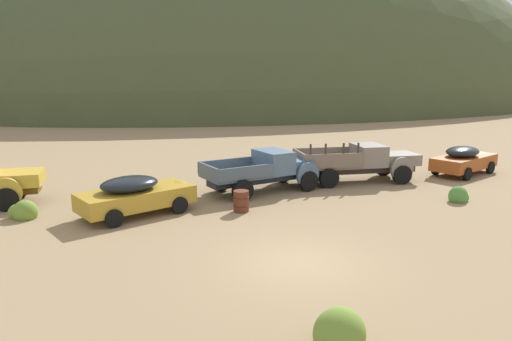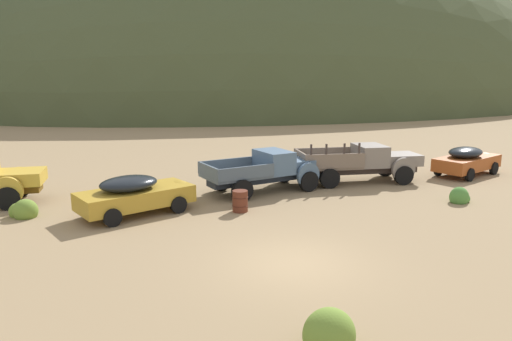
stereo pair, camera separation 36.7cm
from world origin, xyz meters
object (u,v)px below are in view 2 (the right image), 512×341
Objects in this scene: car_mustard at (139,193)px; oil_drum_spare at (240,201)px; car_oxide_orange at (468,160)px; truck_chalk_blue at (272,170)px; truck_primer_gray at (367,162)px.

oil_drum_spare is at bearing -35.08° from car_mustard.
car_mustard is 1.04× the size of car_oxide_orange.
truck_chalk_blue is 5.20m from truck_primer_gray.
truck_primer_gray reaches higher than car_mustard.
car_oxide_orange is 5.55× the size of oil_drum_spare.
car_mustard is 5.76× the size of oil_drum_spare.
truck_primer_gray is 1.36× the size of car_oxide_orange.
car_mustard is at bearing -174.36° from truck_chalk_blue.
truck_chalk_blue is at bearing 47.67° from oil_drum_spare.
oil_drum_spare is (-13.86, -2.22, -0.38)m from car_oxide_orange.
truck_primer_gray reaches higher than car_oxide_orange.
truck_primer_gray reaches higher than truck_chalk_blue.
truck_chalk_blue is 1.26× the size of car_oxide_orange.
truck_chalk_blue is 3.87m from oil_drum_spare.
truck_primer_gray is 6.11m from car_oxide_orange.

